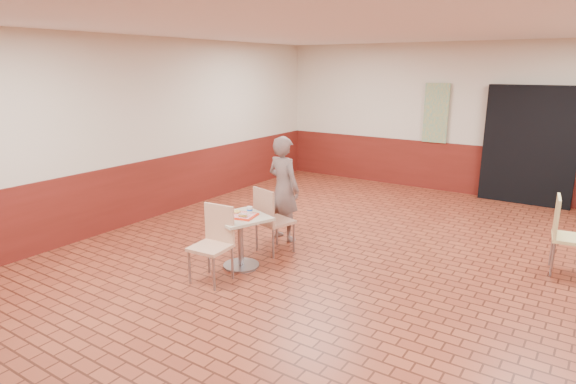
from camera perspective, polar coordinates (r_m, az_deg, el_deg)
The scene contains 13 objects.
room_shell at distance 5.59m, azimuth 8.02°, elevation 3.98°, with size 8.01×10.01×3.01m.
wainscot_band at distance 5.86m, azimuth 7.68°, elevation -5.68°, with size 8.00×10.00×1.00m.
corridor_doorway at distance 10.01m, azimuth 26.72°, elevation 4.93°, with size 1.60×0.22×2.20m, color black.
promo_poster at distance 10.38m, azimuth 17.13°, elevation 8.92°, with size 0.50×0.03×1.20m, color gray.
main_table at distance 6.20m, azimuth -5.67°, elevation -4.84°, with size 0.65×0.65×0.68m.
chair_main_front at distance 5.86m, azimuth -8.75°, elevation -5.57°, with size 0.46×0.46×0.92m.
chair_main_back at distance 6.61m, azimuth -2.08°, elevation -2.98°, with size 0.53×0.53×0.93m.
customer at distance 7.07m, azimuth -0.52°, elevation 0.40°, with size 0.57×0.37×1.56m, color #725E59.
serving_tray at distance 6.13m, azimuth -5.72°, elevation -2.77°, with size 0.40×0.31×0.02m.
ring_donut at distance 6.19m, azimuth -6.10°, elevation -2.32°, with size 0.10×0.10×0.03m, color #E5BC53.
long_john_donut at distance 6.02m, azimuth -5.38°, elevation -2.78°, with size 0.14×0.08×0.04m.
paper_cup at distance 6.13m, azimuth -4.56°, elevation -2.15°, with size 0.07×0.07×0.09m.
chair_second_left at distance 6.89m, azimuth 30.06°, elevation -4.06°, with size 0.50×0.50×0.97m.
Camera 1 is at (2.37, -4.96, 2.52)m, focal length 30.00 mm.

